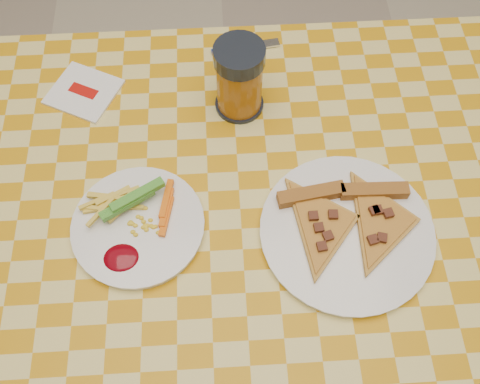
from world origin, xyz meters
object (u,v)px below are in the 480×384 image
plate_left (138,227)px  drink_glass (239,80)px  table (241,247)px  plate_right (346,233)px

plate_left → drink_glass: 0.30m
plate_left → drink_glass: drink_glass is taller
plate_left → drink_glass: size_ratio=1.46×
table → drink_glass: bearing=87.6°
table → plate_right: size_ratio=4.77×
table → plate_right: bearing=-6.6°
plate_left → plate_right: size_ratio=0.77×
plate_right → plate_left: bearing=174.9°
table → plate_left: 0.18m
plate_right → table: bearing=173.4°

